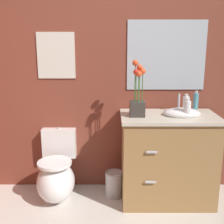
% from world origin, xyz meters
% --- Properties ---
extents(wall_back, '(4.35, 0.05, 2.50)m').
position_xyz_m(wall_back, '(0.20, 1.58, 1.25)').
color(wall_back, brown).
rests_on(wall_back, ground_plane).
extents(toilet, '(0.38, 0.59, 0.69)m').
position_xyz_m(toilet, '(-0.68, 1.29, 0.24)').
color(toilet, white).
rests_on(toilet, ground_plane).
extents(vanity_cabinet, '(0.94, 0.56, 1.08)m').
position_xyz_m(vanity_cabinet, '(0.44, 1.26, 0.46)').
color(vanity_cabinet, '#9E7242').
rests_on(vanity_cabinet, ground_plane).
extents(flower_vase, '(0.14, 0.14, 0.53)m').
position_xyz_m(flower_vase, '(0.13, 1.23, 1.06)').
color(flower_vase, '#38332D').
rests_on(flower_vase, vanity_cabinet).
extents(soap_bottle, '(0.06, 0.06, 0.19)m').
position_xyz_m(soap_bottle, '(0.61, 1.33, 0.99)').
color(soap_bottle, white).
rests_on(soap_bottle, vanity_cabinet).
extents(lotion_bottle, '(0.07, 0.07, 0.18)m').
position_xyz_m(lotion_bottle, '(0.59, 1.17, 0.98)').
color(lotion_bottle, white).
rests_on(lotion_bottle, vanity_cabinet).
extents(hand_wash_bottle, '(0.05, 0.05, 0.22)m').
position_xyz_m(hand_wash_bottle, '(0.73, 1.39, 1.00)').
color(hand_wash_bottle, teal).
rests_on(hand_wash_bottle, vanity_cabinet).
extents(trash_bin, '(0.18, 0.18, 0.27)m').
position_xyz_m(trash_bin, '(-0.09, 1.32, 0.14)').
color(trash_bin, '#B7B7BC').
rests_on(trash_bin, ground_plane).
extents(wall_poster, '(0.39, 0.01, 0.47)m').
position_xyz_m(wall_poster, '(-0.68, 1.55, 1.45)').
color(wall_poster, silver).
extents(wall_mirror, '(0.80, 0.01, 0.70)m').
position_xyz_m(wall_mirror, '(0.44, 1.55, 1.45)').
color(wall_mirror, '#B2BCC6').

